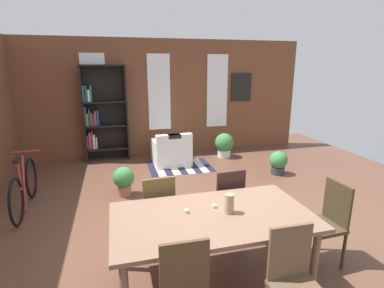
{
  "coord_description": "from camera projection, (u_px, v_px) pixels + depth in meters",
  "views": [
    {
      "loc": [
        -1.1,
        -3.61,
        2.19
      ],
      "look_at": [
        0.17,
        1.2,
        0.87
      ],
      "focal_mm": 27.68,
      "sensor_mm": 36.0,
      "label": 1
    }
  ],
  "objects": [
    {
      "name": "back_wall_brick",
      "position": [
        159.0,
        98.0,
        7.36
      ],
      "size": [
        7.47,
        0.12,
        2.83
      ],
      "primitive_type": "cube",
      "color": "brown",
      "rests_on": "ground"
    },
    {
      "name": "bicycle_second",
      "position": [
        24.0,
        188.0,
        4.62
      ],
      "size": [
        0.44,
        1.66,
        0.89
      ],
      "color": "black",
      "rests_on": "ground"
    },
    {
      "name": "potted_plant_corner",
      "position": [
        278.0,
        162.0,
        6.13
      ],
      "size": [
        0.37,
        0.37,
        0.49
      ],
      "color": "#333338",
      "rests_on": "ground"
    },
    {
      "name": "vase_on_table",
      "position": [
        229.0,
        204.0,
        2.93
      ],
      "size": [
        0.09,
        0.09,
        0.2
      ],
      "primitive_type": "cylinder",
      "color": "#998466",
      "rests_on": "dining_table"
    },
    {
      "name": "window_pane_1",
      "position": [
        159.0,
        93.0,
        7.26
      ],
      "size": [
        0.55,
        0.02,
        1.84
      ],
      "primitive_type": "cube",
      "color": "white"
    },
    {
      "name": "dining_chair_near_right",
      "position": [
        295.0,
        281.0,
        2.38
      ],
      "size": [
        0.41,
        0.41,
        0.95
      ],
      "color": "brown",
      "rests_on": "ground"
    },
    {
      "name": "window_pane_2",
      "position": [
        217.0,
        91.0,
        7.64
      ],
      "size": [
        0.55,
        0.02,
        1.84
      ],
      "primitive_type": "cube",
      "color": "white"
    },
    {
      "name": "window_pane_0",
      "position": [
        95.0,
        94.0,
        6.89
      ],
      "size": [
        0.55,
        0.02,
        1.84
      ],
      "primitive_type": "cube",
      "color": "white"
    },
    {
      "name": "tealight_candle_1",
      "position": [
        214.0,
        206.0,
        3.06
      ],
      "size": [
        0.04,
        0.04,
        0.03
      ],
      "primitive_type": "cylinder",
      "color": "silver",
      "rests_on": "dining_table"
    },
    {
      "name": "ground_plane",
      "position": [
        202.0,
        225.0,
        4.2
      ],
      "size": [
        9.64,
        9.64,
        0.0
      ],
      "primitive_type": "plane",
      "color": "brown"
    },
    {
      "name": "tealight_candle_0",
      "position": [
        186.0,
        211.0,
        2.95
      ],
      "size": [
        0.04,
        0.04,
        0.04
      ],
      "primitive_type": "cylinder",
      "color": "silver",
      "rests_on": "dining_table"
    },
    {
      "name": "bookshelf_tall",
      "position": [
        102.0,
        114.0,
        6.88
      ],
      "size": [
        1.0,
        0.29,
        2.22
      ],
      "color": "black",
      "rests_on": "ground"
    },
    {
      "name": "potted_plant_by_shelf",
      "position": [
        124.0,
        180.0,
        5.1
      ],
      "size": [
        0.36,
        0.36,
        0.51
      ],
      "color": "#9E6042",
      "rests_on": "ground"
    },
    {
      "name": "framed_picture",
      "position": [
        241.0,
        87.0,
        7.77
      ],
      "size": [
        0.56,
        0.03,
        0.72
      ],
      "primitive_type": "cube",
      "color": "black"
    },
    {
      "name": "dining_table",
      "position": [
        213.0,
        222.0,
        2.93
      ],
      "size": [
        1.97,
        1.07,
        0.77
      ],
      "color": "brown",
      "rests_on": "ground"
    },
    {
      "name": "dining_chair_far_left",
      "position": [
        158.0,
        209.0,
        3.58
      ],
      "size": [
        0.43,
        0.43,
        0.95
      ],
      "color": "brown",
      "rests_on": "ground"
    },
    {
      "name": "striped_rug",
      "position": [
        180.0,
        167.0,
        6.64
      ],
      "size": [
        1.4,
        1.02,
        0.01
      ],
      "color": "#1E1E33",
      "rests_on": "ground"
    },
    {
      "name": "potted_plant_window",
      "position": [
        224.0,
        144.0,
        7.28
      ],
      "size": [
        0.46,
        0.46,
        0.6
      ],
      "color": "silver",
      "rests_on": "ground"
    },
    {
      "name": "armchair_white",
      "position": [
        171.0,
        152.0,
        6.79
      ],
      "size": [
        0.85,
        0.85,
        0.75
      ],
      "color": "white",
      "rests_on": "ground"
    },
    {
      "name": "dining_chair_far_right",
      "position": [
        227.0,
        201.0,
        3.8
      ],
      "size": [
        0.43,
        0.43,
        0.95
      ],
      "color": "#392120",
      "rests_on": "ground"
    },
    {
      "name": "dining_chair_head_right",
      "position": [
        327.0,
        220.0,
        3.32
      ],
      "size": [
        0.42,
        0.42,
        0.95
      ],
      "color": "#3B301C",
      "rests_on": "ground"
    }
  ]
}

